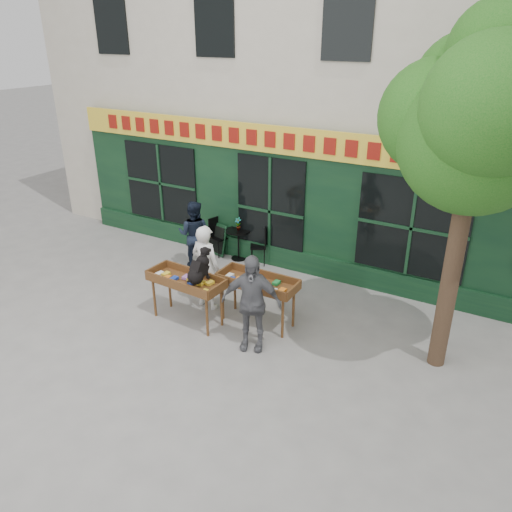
{
  "coord_description": "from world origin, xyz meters",
  "views": [
    {
      "loc": [
        5.12,
        -7.27,
        5.16
      ],
      "look_at": [
        0.66,
        0.5,
        1.08
      ],
      "focal_mm": 35.0,
      "sensor_mm": 36.0,
      "label": 1
    }
  ],
  "objects_px": {
    "book_cart_center": "(186,283)",
    "woman": "(206,267)",
    "dog": "(199,265)",
    "book_cart_right": "(258,285)",
    "man_left": "(194,234)",
    "bistro_table": "(238,238)",
    "man_right": "(251,303)"
  },
  "relations": [
    {
      "from": "book_cart_right",
      "to": "man_right",
      "type": "height_order",
      "value": "man_right"
    },
    {
      "from": "book_cart_right",
      "to": "man_left",
      "type": "xyz_separation_m",
      "value": [
        -2.55,
        1.49,
        -0.02
      ]
    },
    {
      "from": "woman",
      "to": "man_right",
      "type": "distance_m",
      "value": 1.7
    },
    {
      "from": "man_left",
      "to": "book_cart_center",
      "type": "bearing_deg",
      "value": 104.14
    },
    {
      "from": "bistro_table",
      "to": "man_left",
      "type": "distance_m",
      "value": 1.11
    },
    {
      "from": "book_cart_center",
      "to": "woman",
      "type": "relative_size",
      "value": 0.88
    },
    {
      "from": "dog",
      "to": "book_cart_right",
      "type": "distance_m",
      "value": 1.17
    },
    {
      "from": "dog",
      "to": "man_left",
      "type": "relative_size",
      "value": 0.37
    },
    {
      "from": "man_right",
      "to": "bistro_table",
      "type": "relative_size",
      "value": 2.34
    },
    {
      "from": "woman",
      "to": "book_cart_right",
      "type": "relative_size",
      "value": 1.16
    },
    {
      "from": "dog",
      "to": "woman",
      "type": "bearing_deg",
      "value": 119.85
    },
    {
      "from": "bistro_table",
      "to": "man_left",
      "type": "height_order",
      "value": "man_left"
    },
    {
      "from": "woman",
      "to": "bistro_table",
      "type": "height_order",
      "value": "woman"
    },
    {
      "from": "woman",
      "to": "man_right",
      "type": "xyz_separation_m",
      "value": [
        1.5,
        -0.79,
        0.02
      ]
    },
    {
      "from": "bistro_table",
      "to": "man_left",
      "type": "xyz_separation_m",
      "value": [
        -0.7,
        -0.82,
        0.26
      ]
    },
    {
      "from": "man_right",
      "to": "book_cart_center",
      "type": "bearing_deg",
      "value": 154.95
    },
    {
      "from": "dog",
      "to": "man_left",
      "type": "xyz_separation_m",
      "value": [
        -1.7,
        2.14,
        -0.49
      ]
    },
    {
      "from": "woman",
      "to": "man_left",
      "type": "height_order",
      "value": "woman"
    },
    {
      "from": "bistro_table",
      "to": "woman",
      "type": "bearing_deg",
      "value": -73.99
    },
    {
      "from": "man_right",
      "to": "dog",
      "type": "bearing_deg",
      "value": 155.76
    },
    {
      "from": "book_cart_center",
      "to": "man_left",
      "type": "relative_size",
      "value": 0.95
    },
    {
      "from": "book_cart_right",
      "to": "woman",
      "type": "bearing_deg",
      "value": 178.33
    },
    {
      "from": "book_cart_right",
      "to": "bistro_table",
      "type": "xyz_separation_m",
      "value": [
        -1.85,
        2.31,
        -0.28
      ]
    },
    {
      "from": "book_cart_center",
      "to": "dog",
      "type": "bearing_deg",
      "value": -4.85
    },
    {
      "from": "dog",
      "to": "man_right",
      "type": "bearing_deg",
      "value": -1.4
    },
    {
      "from": "book_cart_center",
      "to": "man_left",
      "type": "xyz_separation_m",
      "value": [
        -1.35,
        2.09,
        -0.02
      ]
    },
    {
      "from": "dog",
      "to": "bistro_table",
      "type": "distance_m",
      "value": 3.22
    },
    {
      "from": "woman",
      "to": "man_right",
      "type": "bearing_deg",
      "value": 155.41
    },
    {
      "from": "book_cart_center",
      "to": "book_cart_right",
      "type": "relative_size",
      "value": 1.02
    },
    {
      "from": "book_cart_center",
      "to": "dog",
      "type": "relative_size",
      "value": 2.56
    },
    {
      "from": "dog",
      "to": "book_cart_right",
      "type": "bearing_deg",
      "value": 40.87
    },
    {
      "from": "book_cart_center",
      "to": "man_right",
      "type": "distance_m",
      "value": 1.51
    }
  ]
}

